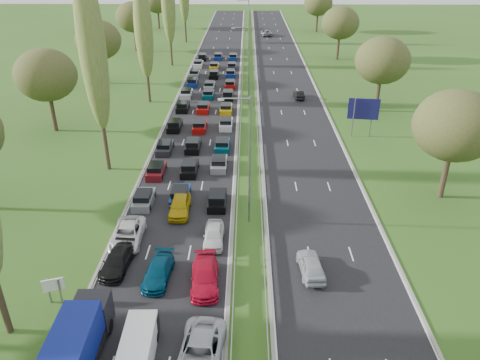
{
  "coord_description": "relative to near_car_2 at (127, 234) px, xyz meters",
  "views": [
    {
      "loc": [
        4.21,
        6.05,
        23.27
      ],
      "look_at": [
        3.57,
        48.49,
        1.5
      ],
      "focal_mm": 35.0,
      "sensor_mm": 36.0,
      "label": 1
    }
  ],
  "objects": [
    {
      "name": "far_car_2",
      "position": [
        15.47,
        98.99,
        0.03
      ],
      "size": [
        3.09,
        5.88,
        1.58
      ],
      "primitive_type": "imported",
      "rotation": [
        0.0,
        0.0,
        3.23
      ],
      "color": "gray",
      "rests_on": "far_carriageway"
    },
    {
      "name": "far_carriageway",
      "position": [
        17.24,
        42.99,
        -0.78
      ],
      "size": [
        10.5,
        215.0,
        0.04
      ],
      "primitive_type": "cube",
      "color": "black",
      "rests_on": "ground"
    },
    {
      "name": "far_car_0",
      "position": [
        15.31,
        -4.03,
        -0.02
      ],
      "size": [
        2.11,
        4.5,
        1.49
      ],
      "primitive_type": "imported",
      "rotation": [
        0.0,
        0.0,
        3.22
      ],
      "color": "#A6ADAF",
      "rests_on": "far_carriageway"
    },
    {
      "name": "info_sign",
      "position": [
        -3.41,
        -7.67,
        0.59
      ],
      "size": [
        1.45,
        0.57,
        2.1
      ],
      "color": "gray",
      "rests_on": "ground"
    },
    {
      "name": "near_carriageway",
      "position": [
        3.74,
        42.99,
        -0.78
      ],
      "size": [
        10.5,
        215.0,
        0.04
      ],
      "primitive_type": "cube",
      "color": "black",
      "rests_on": "ground"
    },
    {
      "name": "woodland_left",
      "position": [
        -16.01,
        23.12,
        6.9
      ],
      "size": [
        8.0,
        166.0,
        11.1
      ],
      "color": "#2D2116",
      "rests_on": "ground"
    },
    {
      "name": "near_car_8",
      "position": [
        3.89,
        4.97,
        0.05
      ],
      "size": [
        1.98,
        4.76,
        1.61
      ],
      "primitive_type": "imported",
      "rotation": [
        0.0,
        0.0,
        0.02
      ],
      "color": "#B6990C",
      "rests_on": "near_carriageway"
    },
    {
      "name": "poplar_row",
      "position": [
        -5.51,
        28.66,
        11.61
      ],
      "size": [
        2.8,
        127.8,
        22.44
      ],
      "color": "#2D2116",
      "rests_on": "ground"
    },
    {
      "name": "white_van_rear",
      "position": [
        3.63,
        -12.52,
        0.2
      ],
      "size": [
        1.87,
        4.76,
        1.91
      ],
      "rotation": [
        0.0,
        0.0,
        0.03
      ],
      "color": "white",
      "rests_on": "near_carriageway"
    },
    {
      "name": "near_car_10",
      "position": [
        7.46,
        -12.95,
        0.05
      ],
      "size": [
        3.14,
        6.0,
        1.61
      ],
      "primitive_type": "imported",
      "rotation": [
        0.0,
        0.0,
        -0.08
      ],
      "color": "silver",
      "rests_on": "near_carriageway"
    },
    {
      "name": "direction_sign",
      "position": [
        25.39,
        24.94,
        2.79
      ],
      "size": [
        3.98,
        0.62,
        5.2
      ],
      "color": "gray",
      "rests_on": "ground"
    },
    {
      "name": "blue_lorry",
      "position": [
        0.19,
        -13.42,
        1.03
      ],
      "size": [
        2.27,
        8.18,
        3.45
      ],
      "rotation": [
        0.0,
        0.0,
        0.02
      ],
      "color": "black",
      "rests_on": "near_carriageway"
    },
    {
      "name": "near_car_11",
      "position": [
        7.15,
        -5.55,
        -0.02
      ],
      "size": [
        2.37,
        5.19,
        1.47
      ],
      "primitive_type": "imported",
      "rotation": [
        0.0,
        0.0,
        0.06
      ],
      "color": "#B80B27",
      "rests_on": "near_carriageway"
    },
    {
      "name": "far_car_1",
      "position": [
        18.77,
        41.7,
        -0.11
      ],
      "size": [
        1.6,
        4.02,
        1.3
      ],
      "primitive_type": "imported",
      "rotation": [
        0.0,
        0.0,
        3.2
      ],
      "color": "black",
      "rests_on": "far_carriageway"
    },
    {
      "name": "woodland_right",
      "position": [
        29.99,
        27.16,
        6.9
      ],
      "size": [
        8.0,
        153.0,
        11.1
      ],
      "color": "#2D2116",
      "rests_on": "ground"
    },
    {
      "name": "near_car_12",
      "position": [
        7.44,
        0.1,
        -0.03
      ],
      "size": [
        1.75,
        4.28,
        1.46
      ],
      "primitive_type": "imported",
      "rotation": [
        0.0,
        0.0,
        0.01
      ],
      "color": "silver",
      "rests_on": "near_carriageway"
    },
    {
      "name": "traffic_queue_fill",
      "position": [
        3.7,
        38.0,
        -0.34
      ],
      "size": [
        9.01,
        67.61,
        0.8
      ],
      "color": "slate",
      "rests_on": "ground"
    },
    {
      "name": "near_car_2",
      "position": [
        0.0,
        0.0,
        0.0
      ],
      "size": [
        2.65,
        5.52,
        1.52
      ],
      "primitive_type": "imported",
      "rotation": [
        0.0,
        0.0,
        0.02
      ],
      "color": "silver",
      "rests_on": "near_carriageway"
    },
    {
      "name": "near_car_3",
      "position": [
        0.03,
        -3.64,
        -0.08
      ],
      "size": [
        2.29,
        4.85,
        1.37
      ],
      "primitive_type": "imported",
      "rotation": [
        0.0,
        0.0,
        -0.08
      ],
      "color": "black",
      "rests_on": "near_carriageway"
    },
    {
      "name": "central_reservation",
      "position": [
        10.49,
        42.99,
        -0.23
      ],
      "size": [
        2.36,
        215.0,
        0.32
      ],
      "color": "gray",
      "rests_on": "ground"
    },
    {
      "name": "near_car_7",
      "position": [
        3.51,
        -4.93,
        -0.09
      ],
      "size": [
        2.21,
        4.71,
        1.33
      ],
      "primitive_type": "imported",
      "rotation": [
        0.0,
        0.0,
        -0.08
      ],
      "color": "#053954",
      "rests_on": "near_carriageway"
    },
    {
      "name": "ground",
      "position": [
        10.49,
        40.49,
        -0.78
      ],
      "size": [
        260.0,
        260.0,
        0.0
      ],
      "primitive_type": "plane",
      "color": "#2F4F18",
      "rests_on": "ground"
    },
    {
      "name": "lamp_columns",
      "position": [
        10.49,
        38.49,
        5.22
      ],
      "size": [
        0.18,
        140.18,
        12.0
      ],
      "color": "gray",
      "rests_on": "ground"
    }
  ]
}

